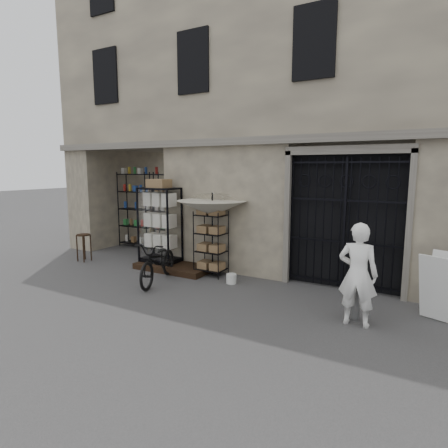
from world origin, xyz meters
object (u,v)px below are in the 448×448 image
Objects in this scene: bicycle at (159,282)px; easel_sign at (440,287)px; shopkeeper at (355,324)px; white_bucket at (231,279)px; steel_bollard at (356,299)px; wooden_stool at (84,247)px; display_cabinet at (160,229)px; market_umbrella at (212,204)px; wire_rack at (211,244)px.

easel_sign is at bearing -9.29° from bicycle.
shopkeeper is at bearing -122.24° from easel_sign.
white_bucket is 0.30× the size of steel_bollard.
white_bucket is 4.66m from wooden_stool.
display_cabinet is at bearing 171.96° from white_bucket.
bicycle is 4.42m from shopkeeper.
market_umbrella is 4.31m from shopkeeper.
bicycle is 4.39m from steel_bollard.
shopkeeper is at bearing -77.42° from steel_bollard.
market_umbrella is at bearing -164.58° from easel_sign.
bicycle reaches higher than wooden_stool.
steel_bollard is 0.43m from shopkeeper.
display_cabinet is 9.22× the size of white_bucket.
steel_bollard is at bearing -16.75° from bicycle.
easel_sign reaches higher than bicycle.
white_bucket is (2.33, -0.33, -0.92)m from display_cabinet.
display_cabinet is at bearing 110.98° from bicycle.
wire_rack reaches higher than shopkeeper.
display_cabinet is 2.46m from wooden_stool.
market_umbrella reaches higher than wire_rack.
bicycle reaches higher than white_bucket.
bicycle is 2.42× the size of steel_bollard.
display_cabinet reaches higher than wire_rack.
bicycle is at bearing 179.79° from steel_bollard.
easel_sign is at bearing -5.31° from market_umbrella.
white_bucket is 1.68m from bicycle.
market_umbrella reaches higher than bicycle.
wire_rack is 0.65× the size of market_umbrella.
white_bucket is at bearing 2.81° from wooden_stool.
steel_bollard is at bearing -9.56° from display_cabinet.
wire_rack is at bearing -19.05° from shopkeeper.
bicycle is 1.07× the size of shopkeeper.
market_umbrella is 2.24m from bicycle.
display_cabinet is 5.37m from steel_bollard.
steel_bollard is at bearing -129.10° from easel_sign.
bicycle is 5.72m from easel_sign.
steel_bollard is at bearing -18.10° from market_umbrella.
wooden_stool is (-3.89, -0.65, -1.35)m from market_umbrella.
market_umbrella is (-0.00, 0.07, 0.98)m from wire_rack.
shopkeeper is (0.04, -0.19, -0.39)m from steel_bollard.
display_cabinet is at bearing -13.23° from shopkeeper.
bicycle is at bearing -112.65° from wire_rack.
wooden_stool is at bearing -177.19° from white_bucket.
steel_bollard is at bearing -6.03° from wire_rack.
wire_rack is at bearing 162.84° from steel_bollard.
white_bucket is 2.99m from steel_bollard.
display_cabinet reaches higher than white_bucket.
wire_rack is (1.57, 0.02, -0.26)m from display_cabinet.
wooden_stool is (-2.32, -0.56, -0.63)m from display_cabinet.
easel_sign reaches higher than shopkeeper.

